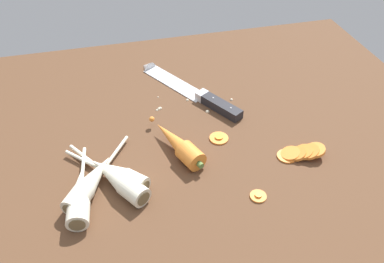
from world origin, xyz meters
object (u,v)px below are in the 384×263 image
at_px(carrot_slice_stack, 301,153).
at_px(carrot_slice_stray_mid, 219,138).
at_px(whole_carrot, 178,144).
at_px(parsnip_back, 91,182).
at_px(chefs_knife, 186,88).
at_px(parsnip_front, 117,179).
at_px(carrot_slice_stray_near, 258,196).
at_px(parsnip_mid_right, 80,196).
at_px(parsnip_mid_left, 117,174).

distance_m(carrot_slice_stack, carrot_slice_stray_mid, 0.18).
distance_m(whole_carrot, carrot_slice_stack, 0.25).
bearing_deg(parsnip_back, chefs_knife, 48.44).
height_order(chefs_knife, parsnip_front, parsnip_front).
xyz_separation_m(chefs_knife, parsnip_back, (-0.25, -0.28, 0.01)).
height_order(parsnip_front, carrot_slice_stray_near, parsnip_front).
xyz_separation_m(carrot_slice_stack, carrot_slice_stray_mid, (-0.15, 0.09, -0.01)).
bearing_deg(carrot_slice_stack, parsnip_back, 178.28).
bearing_deg(carrot_slice_stray_near, parsnip_mid_right, 168.32).
bearing_deg(carrot_slice_stray_mid, parsnip_front, -159.77).
height_order(whole_carrot, carrot_slice_stray_near, whole_carrot).
xyz_separation_m(parsnip_mid_left, parsnip_mid_right, (-0.07, -0.04, 0.00)).
bearing_deg(parsnip_front, chefs_knife, 54.87).
height_order(parsnip_back, carrot_slice_stray_mid, parsnip_back).
distance_m(whole_carrot, parsnip_mid_left, 0.14).
relative_size(whole_carrot, carrot_slice_stray_near, 5.67).
height_order(whole_carrot, parsnip_mid_left, whole_carrot).
xyz_separation_m(whole_carrot, carrot_slice_stray_near, (0.12, -0.16, -0.02)).
height_order(parsnip_front, parsnip_back, same).
relative_size(chefs_knife, parsnip_mid_right, 1.54).
bearing_deg(parsnip_front, carrot_slice_stray_mid, 20.23).
bearing_deg(chefs_knife, whole_carrot, -106.98).
bearing_deg(carrot_slice_stack, parsnip_mid_left, 176.70).
xyz_separation_m(carrot_slice_stack, carrot_slice_stray_near, (-0.12, -0.08, -0.01)).
height_order(whole_carrot, parsnip_mid_right, whole_carrot).
distance_m(parsnip_mid_right, carrot_slice_stack, 0.45).
bearing_deg(parsnip_mid_right, parsnip_front, 19.20).
bearing_deg(chefs_knife, parsnip_back, -131.56).
xyz_separation_m(parsnip_mid_left, parsnip_back, (-0.05, -0.01, -0.00)).
height_order(chefs_knife, parsnip_mid_left, parsnip_mid_left).
xyz_separation_m(carrot_slice_stray_near, carrot_slice_stray_mid, (-0.02, 0.18, 0.00)).
xyz_separation_m(whole_carrot, parsnip_mid_left, (-0.13, -0.05, -0.00)).
relative_size(whole_carrot, carrot_slice_stack, 1.82).
relative_size(parsnip_front, parsnip_back, 1.03).
xyz_separation_m(whole_carrot, carrot_slice_stack, (0.24, -0.07, -0.01)).
relative_size(parsnip_mid_left, parsnip_mid_right, 0.79).
bearing_deg(whole_carrot, parsnip_back, -161.29).
bearing_deg(carrot_slice_stack, chefs_knife, 120.75).
xyz_separation_m(parsnip_back, carrot_slice_stray_near, (0.30, -0.09, -0.02)).
xyz_separation_m(chefs_knife, carrot_slice_stray_near, (0.05, -0.38, -0.00)).
bearing_deg(carrot_slice_stack, whole_carrot, 162.88).
relative_size(carrot_slice_stack, carrot_slice_stray_mid, 2.35).
xyz_separation_m(chefs_knife, whole_carrot, (-0.07, -0.22, 0.01)).
bearing_deg(carrot_slice_stack, parsnip_mid_right, -178.02).
xyz_separation_m(parsnip_front, carrot_slice_stray_near, (0.25, -0.09, -0.02)).
xyz_separation_m(parsnip_mid_left, carrot_slice_stack, (0.38, -0.02, -0.01)).
relative_size(parsnip_front, parsnip_mid_left, 1.23).
distance_m(parsnip_mid_left, parsnip_mid_right, 0.08).
bearing_deg(parsnip_mid_left, chefs_knife, 53.79).
bearing_deg(whole_carrot, carrot_slice_stray_near, -53.08).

